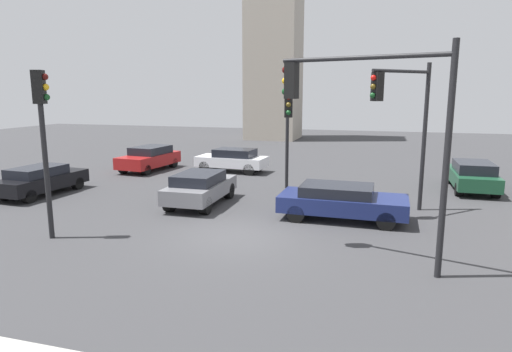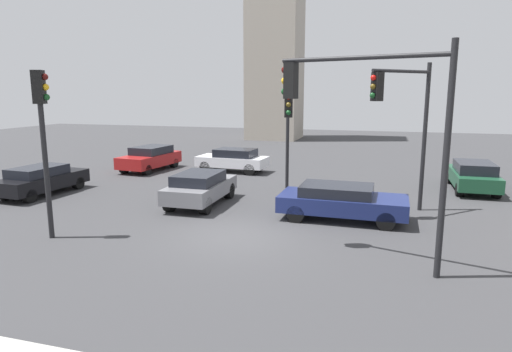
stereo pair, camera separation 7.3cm
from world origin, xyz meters
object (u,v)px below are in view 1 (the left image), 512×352
Objects in this scene: traffic_light_3 at (403,110)px; car_4 at (41,180)px; traffic_light_1 at (43,123)px; car_3 at (233,160)px; car_2 at (149,158)px; car_5 at (341,201)px; car_0 at (200,187)px; traffic_light_2 at (367,110)px; car_1 at (472,175)px; traffic_light_0 at (288,117)px.

traffic_light_3 reaches higher than car_4.
traffic_light_1 is 1.26× the size of car_3.
traffic_light_3 is at bearing 72.33° from car_2.
traffic_light_1 is 1.14× the size of car_5.
traffic_light_2 is at bearing -124.69° from car_0.
traffic_light_2 is (9.57, 0.71, 0.48)m from traffic_light_1.
car_3 is at bearing -82.48° from traffic_light_3.
car_5 is at bearing -87.61° from car_4.
car_1 is 12.64m from car_3.
car_2 reaches higher than car_0.
car_0 reaches higher than car_3.
car_4 is (-18.94, -6.42, -0.03)m from car_1.
traffic_light_2 reaches higher than traffic_light_0.
traffic_light_1 is at bearing -50.44° from traffic_light_0.
car_4 is (-1.45, -7.17, -0.04)m from car_2.
car_3 is (-1.26, 7.67, -0.01)m from car_0.
traffic_light_1 reaches higher than car_4.
traffic_light_1 is 18.37m from car_1.
car_5 is (-0.92, 4.01, -3.44)m from traffic_light_2.
traffic_light_3 is 8.47m from car_0.
car_0 is at bearing -84.12° from car_4.
car_2 is at bearing 41.82° from car_0.
traffic_light_2 is at bearing 54.32° from car_2.
traffic_light_0 is 0.84× the size of traffic_light_2.
traffic_light_3 is 11.83m from car_3.
car_1 is at bearing 17.57° from traffic_light_1.
traffic_light_3 is 1.37× the size of car_3.
traffic_light_1 reaches higher than car_0.
car_0 is 0.97× the size of car_3.
traffic_light_0 is 7.91m from traffic_light_2.
traffic_light_3 is 4.04m from car_5.
traffic_light_0 is 4.92m from car_5.
car_4 is (-10.78, -2.78, -2.82)m from traffic_light_0.
traffic_light_2 is 1.02× the size of traffic_light_3.
traffic_light_1 is (-5.98, -7.73, 0.13)m from traffic_light_0.
traffic_light_2 reaches higher than traffic_light_3.
traffic_light_3 is at bearing 8.38° from traffic_light_1.
car_3 is 10.84m from car_5.
car_2 is (-6.21, 6.83, 0.01)m from car_0.
traffic_light_0 reaches higher than car_5.
car_5 is at bearing 64.11° from car_2.
car_2 is 7.32m from car_4.
car_0 is at bearing 102.93° from car_3.
car_1 reaches higher than car_3.
car_4 is (-6.40, -8.01, -0.02)m from car_3.
traffic_light_1 is at bearing 128.77° from car_1.
traffic_light_0 is at bearing 133.61° from car_3.
car_2 is 5.02m from car_3.
car_5 is at bearing 140.47° from car_1.
car_0 is (2.86, 5.28, -2.91)m from traffic_light_1.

